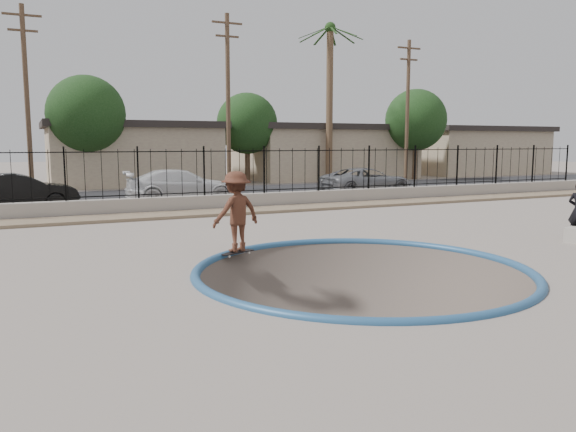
# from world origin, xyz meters

# --- Properties ---
(ground) EXTENTS (120.00, 120.00, 2.20)m
(ground) POSITION_xyz_m (0.00, 12.00, -1.10)
(ground) COLOR slate
(ground) RESTS_ON ground
(bowl_pit) EXTENTS (6.84, 6.84, 1.80)m
(bowl_pit) POSITION_xyz_m (0.00, -1.00, 0.00)
(bowl_pit) COLOR #4F433D
(bowl_pit) RESTS_ON ground
(coping_ring) EXTENTS (7.04, 7.04, 0.20)m
(coping_ring) POSITION_xyz_m (0.00, -1.00, 0.00)
(coping_ring) COLOR #275480
(coping_ring) RESTS_ON ground
(rock_strip) EXTENTS (42.00, 1.60, 0.11)m
(rock_strip) POSITION_xyz_m (0.00, 9.20, 0.06)
(rock_strip) COLOR #968062
(rock_strip) RESTS_ON ground
(retaining_wall) EXTENTS (42.00, 0.45, 0.60)m
(retaining_wall) POSITION_xyz_m (0.00, 10.30, 0.30)
(retaining_wall) COLOR #9D948A
(retaining_wall) RESTS_ON ground
(fence) EXTENTS (40.00, 0.04, 1.80)m
(fence) POSITION_xyz_m (0.00, 10.30, 1.50)
(fence) COLOR black
(fence) RESTS_ON retaining_wall
(street) EXTENTS (90.00, 8.00, 0.04)m
(street) POSITION_xyz_m (0.00, 17.00, 0.02)
(street) COLOR black
(street) RESTS_ON ground
(house_center) EXTENTS (10.60, 8.60, 3.90)m
(house_center) POSITION_xyz_m (0.00, 26.50, 1.97)
(house_center) COLOR tan
(house_center) RESTS_ON ground
(house_east) EXTENTS (12.60, 8.60, 3.90)m
(house_east) POSITION_xyz_m (14.00, 26.50, 1.97)
(house_east) COLOR tan
(house_east) RESTS_ON ground
(house_east_far) EXTENTS (11.60, 8.60, 3.90)m
(house_east_far) POSITION_xyz_m (28.00, 26.50, 1.97)
(house_east_far) COLOR tan
(house_east_far) RESTS_ON ground
(palm_right) EXTENTS (2.30, 2.30, 10.30)m
(palm_right) POSITION_xyz_m (12.00, 22.00, 7.33)
(palm_right) COLOR brown
(palm_right) RESTS_ON ground
(utility_pole_left) EXTENTS (1.70, 0.24, 9.00)m
(utility_pole_left) POSITION_xyz_m (-6.00, 19.00, 4.70)
(utility_pole_left) COLOR #473323
(utility_pole_left) RESTS_ON ground
(utility_pole_mid) EXTENTS (1.70, 0.24, 9.50)m
(utility_pole_mid) POSITION_xyz_m (4.00, 19.00, 4.96)
(utility_pole_mid) COLOR #473323
(utility_pole_mid) RESTS_ON ground
(utility_pole_right) EXTENTS (1.70, 0.24, 9.00)m
(utility_pole_right) POSITION_xyz_m (16.00, 19.00, 4.70)
(utility_pole_right) COLOR #473323
(utility_pole_right) RESTS_ON ground
(street_tree_left) EXTENTS (4.32, 4.32, 6.36)m
(street_tree_left) POSITION_xyz_m (-3.00, 23.00, 4.19)
(street_tree_left) COLOR #473323
(street_tree_left) RESTS_ON ground
(street_tree_mid) EXTENTS (3.96, 3.96, 5.83)m
(street_tree_mid) POSITION_xyz_m (7.00, 24.00, 3.84)
(street_tree_mid) COLOR #473323
(street_tree_mid) RESTS_ON ground
(street_tree_right) EXTENTS (4.32, 4.32, 6.36)m
(street_tree_right) POSITION_xyz_m (19.00, 22.00, 4.19)
(street_tree_right) COLOR #473323
(street_tree_right) RESTS_ON ground
(skater) EXTENTS (1.35, 0.97, 1.88)m
(skater) POSITION_xyz_m (-1.79, 1.65, 0.94)
(skater) COLOR brown
(skater) RESTS_ON ground
(skateboard) EXTENTS (0.93, 0.55, 0.08)m
(skateboard) POSITION_xyz_m (-1.79, 1.65, 0.06)
(skateboard) COLOR black
(skateboard) RESTS_ON ground
(car_b) EXTENTS (4.36, 1.79, 1.41)m
(car_b) POSITION_xyz_m (-6.50, 13.40, 0.74)
(car_b) COLOR black
(car_b) RESTS_ON street
(car_c) EXTENTS (5.00, 2.32, 1.42)m
(car_c) POSITION_xyz_m (-0.02, 13.73, 0.74)
(car_c) COLOR silver
(car_c) RESTS_ON street
(car_d) EXTENTS (4.87, 2.43, 1.33)m
(car_d) POSITION_xyz_m (9.39, 13.40, 0.70)
(car_d) COLOR gray
(car_d) RESTS_ON street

